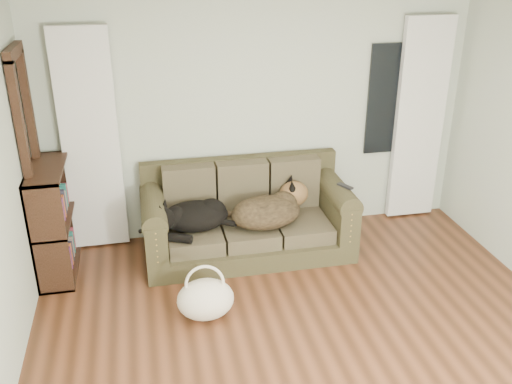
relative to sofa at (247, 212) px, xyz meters
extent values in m
plane|color=#402413|center=(0.22, -1.97, -0.45)|extent=(5.00, 5.00, 0.00)
plane|color=white|center=(0.22, -1.97, 2.15)|extent=(5.00, 5.00, 0.00)
cube|color=#B2C1A5|center=(0.22, 0.53, 0.85)|extent=(4.50, 0.04, 2.60)
cube|color=white|center=(-1.48, 0.45, 0.70)|extent=(0.55, 0.08, 2.25)
cube|color=white|center=(2.02, 0.45, 0.70)|extent=(0.55, 0.08, 2.25)
cube|color=black|center=(1.67, 0.50, 0.95)|extent=(0.50, 0.03, 1.20)
cube|color=black|center=(-1.98, 0.07, 0.60)|extent=(0.07, 0.60, 2.10)
cube|color=#2D2714|center=(0.00, 0.00, 0.00)|extent=(2.08, 0.90, 0.85)
ellipsoid|color=black|center=(-0.57, -0.06, 0.03)|extent=(0.67, 0.47, 0.28)
ellipsoid|color=black|center=(0.20, -0.10, 0.04)|extent=(0.83, 0.65, 0.33)
cube|color=black|center=(0.96, -0.18, 0.28)|extent=(0.12, 0.16, 0.02)
ellipsoid|color=beige|center=(-0.57, -1.03, -0.29)|extent=(0.60, 0.55, 0.36)
cube|color=black|center=(-1.87, 0.02, 0.05)|extent=(0.40, 0.89, 1.08)
camera|label=1|loc=(-0.98, -5.09, 2.56)|focal=40.00mm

